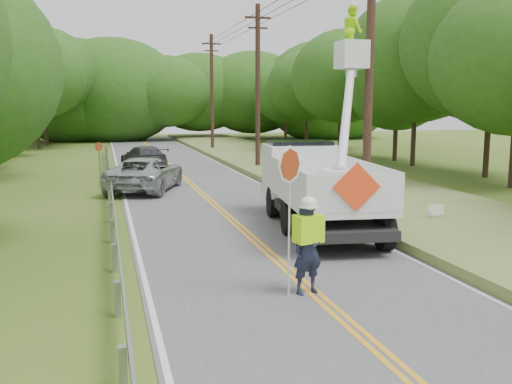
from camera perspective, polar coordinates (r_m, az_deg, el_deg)
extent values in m
plane|color=#415419|center=(11.22, 8.24, -12.21)|extent=(140.00, 140.00, 0.00)
cube|color=#4B4B4E|center=(24.29, -4.95, -0.67)|extent=(7.20, 96.00, 0.02)
cube|color=gold|center=(24.27, -5.18, -0.65)|extent=(0.12, 96.00, 0.00)
cube|color=gold|center=(24.31, -4.72, -0.63)|extent=(0.12, 96.00, 0.00)
cube|color=silver|center=(23.93, -13.11, -0.98)|extent=(0.12, 96.00, 0.00)
cube|color=silver|center=(25.12, 2.81, -0.30)|extent=(0.12, 96.00, 0.00)
cube|color=gray|center=(8.42, -13.36, -17.19)|extent=(0.12, 0.14, 0.70)
cube|color=gray|center=(11.20, -13.90, -10.51)|extent=(0.12, 0.14, 0.70)
cube|color=gray|center=(14.07, -14.21, -6.52)|extent=(0.12, 0.14, 0.70)
cube|color=gray|center=(16.99, -14.42, -3.89)|extent=(0.12, 0.14, 0.70)
cube|color=gray|center=(19.93, -14.56, -2.04)|extent=(0.12, 0.14, 0.70)
cube|color=gray|center=(22.88, -14.66, -0.66)|extent=(0.12, 0.14, 0.70)
cube|color=gray|center=(25.85, -14.74, 0.41)|extent=(0.12, 0.14, 0.70)
cube|color=gray|center=(28.82, -14.81, 1.25)|extent=(0.12, 0.14, 0.70)
cube|color=gray|center=(31.80, -14.86, 1.94)|extent=(0.12, 0.14, 0.70)
cube|color=gray|center=(34.78, -14.90, 2.50)|extent=(0.12, 0.14, 0.70)
cube|color=gray|center=(37.76, -14.94, 2.98)|extent=(0.12, 0.14, 0.70)
cube|color=gray|center=(40.75, -14.97, 3.39)|extent=(0.12, 0.14, 0.70)
cube|color=gray|center=(43.74, -15.00, 3.74)|extent=(0.12, 0.14, 0.70)
cube|color=gray|center=(46.73, -15.02, 4.05)|extent=(0.12, 0.14, 0.70)
cube|color=gray|center=(24.82, -14.51, 0.66)|extent=(0.05, 48.00, 0.34)
cylinder|color=black|center=(20.78, 11.44, 11.40)|extent=(0.30, 0.30, 10.00)
cylinder|color=black|center=(34.84, 0.18, 10.47)|extent=(0.30, 0.30, 10.00)
cube|color=black|center=(35.21, 0.18, 17.32)|extent=(1.60, 0.12, 0.12)
cube|color=black|center=(35.13, 0.18, 16.35)|extent=(1.20, 0.10, 0.10)
cylinder|color=black|center=(49.46, -4.50, 9.97)|extent=(0.30, 0.30, 10.00)
cube|color=black|center=(49.73, -4.56, 14.81)|extent=(1.60, 0.12, 0.12)
cube|color=black|center=(49.67, -4.55, 14.12)|extent=(1.20, 0.10, 0.10)
cylinder|color=black|center=(29.06, 3.78, 18.91)|extent=(0.03, 43.00, 0.03)
cylinder|color=black|center=(29.29, 5.15, 18.81)|extent=(0.03, 43.00, 0.03)
cube|color=olive|center=(26.45, 10.36, 0.30)|extent=(7.00, 96.00, 0.30)
cylinder|color=#332319|center=(47.37, -23.55, 4.80)|extent=(0.32, 0.32, 2.55)
ellipsoid|color=#264F15|center=(47.29, -23.79, 8.57)|extent=(5.95, 5.95, 5.24)
cylinder|color=#332319|center=(54.71, -21.33, 6.09)|extent=(0.32, 0.32, 3.90)
ellipsoid|color=#264F15|center=(54.74, -21.61, 11.07)|extent=(9.09, 9.09, 8.00)
cylinder|color=#332319|center=(59.61, -20.57, 6.45)|extent=(0.32, 0.32, 4.20)
ellipsoid|color=#264F15|center=(59.67, -20.84, 11.37)|extent=(9.80, 9.80, 8.62)
cylinder|color=#332319|center=(33.69, 22.47, 5.01)|extent=(0.32, 0.32, 4.30)
ellipsoid|color=#264F15|center=(33.81, 23.01, 13.92)|extent=(10.03, 10.03, 8.83)
cylinder|color=#332319|center=(38.61, 15.73, 5.60)|extent=(0.32, 0.32, 4.09)
ellipsoid|color=#264F15|center=(38.68, 16.05, 13.02)|extent=(9.55, 9.55, 8.41)
cylinder|color=#332319|center=(42.05, 13.98, 5.24)|extent=(0.32, 0.32, 3.11)
ellipsoid|color=#264F15|center=(42.00, 14.18, 10.42)|extent=(7.26, 7.26, 6.39)
cylinder|color=#332319|center=(46.49, 8.79, 6.04)|extent=(0.32, 0.32, 3.64)
ellipsoid|color=#264F15|center=(46.49, 8.93, 11.53)|extent=(8.50, 8.50, 7.48)
cylinder|color=#332319|center=(51.86, 8.51, 6.35)|extent=(0.32, 0.32, 3.68)
ellipsoid|color=#264F15|center=(51.86, 8.63, 11.32)|extent=(8.59, 8.59, 7.56)
cylinder|color=#332319|center=(56.95, 5.15, 6.49)|extent=(0.32, 0.32, 3.41)
ellipsoid|color=#264F15|center=(56.93, 5.21, 10.69)|extent=(7.96, 7.96, 7.01)
cylinder|color=#332319|center=(60.57, 3.03, 6.44)|extent=(0.32, 0.32, 2.97)
ellipsoid|color=#264F15|center=(60.53, 3.05, 9.87)|extent=(6.92, 6.92, 6.09)
ellipsoid|color=#264F15|center=(67.35, -22.25, 9.47)|extent=(11.49, 8.62, 8.62)
ellipsoid|color=#264F15|center=(66.08, -18.14, 9.71)|extent=(15.53, 11.65, 11.65)
ellipsoid|color=#264F15|center=(65.76, -14.32, 9.88)|extent=(15.92, 11.94, 11.94)
ellipsoid|color=#264F15|center=(64.35, -9.36, 10.06)|extent=(10.67, 8.00, 8.00)
ellipsoid|color=#264F15|center=(68.34, -5.77, 10.05)|extent=(12.43, 9.32, 9.32)
ellipsoid|color=#264F15|center=(68.91, -0.27, 10.09)|extent=(13.24, 9.93, 9.93)
ellipsoid|color=#264F15|center=(69.17, 3.11, 10.07)|extent=(10.79, 8.10, 8.10)
ellipsoid|color=#264F15|center=(68.92, 7.42, 10.01)|extent=(16.78, 12.58, 12.58)
imported|color=#191E33|center=(11.99, 5.32, -5.79)|extent=(0.80, 0.62, 1.95)
cube|color=#A9EE0A|center=(11.88, 5.35, -3.73)|extent=(0.66, 0.49, 0.59)
ellipsoid|color=white|center=(11.78, 5.39, -1.16)|extent=(0.36, 0.36, 0.29)
cylinder|color=#B7B7B7|center=(11.70, 3.38, -4.17)|extent=(0.04, 0.04, 2.72)
cylinder|color=maroon|center=(11.46, 3.44, 2.80)|extent=(0.65, 0.48, 0.78)
cylinder|color=black|center=(15.29, 5.03, -4.24)|extent=(0.47, 1.12, 1.08)
cylinder|color=black|center=(15.95, 12.97, -3.89)|extent=(0.47, 1.12, 1.08)
cylinder|color=black|center=(17.44, 3.34, -2.59)|extent=(0.47, 1.12, 1.08)
cylinder|color=black|center=(18.02, 10.39, -2.34)|extent=(0.47, 1.12, 1.08)
cylinder|color=black|center=(20.16, 1.74, -1.02)|extent=(0.47, 1.12, 1.08)
cylinder|color=black|center=(20.67, 7.91, -0.85)|extent=(0.47, 1.12, 1.08)
cube|color=black|center=(18.00, 6.65, -2.01)|extent=(3.23, 7.45, 0.28)
cube|color=silver|center=(17.15, 7.35, -0.65)|extent=(3.21, 5.47, 0.25)
cube|color=silver|center=(16.77, 3.19, 1.14)|extent=(0.70, 5.16, 1.02)
cube|color=silver|center=(17.45, 11.43, 1.28)|extent=(0.70, 5.16, 1.02)
cube|color=silver|center=(14.63, 10.08, -0.12)|extent=(2.58, 0.38, 1.02)
cube|color=silver|center=(20.79, 4.55, 1.99)|extent=(2.78, 2.44, 2.03)
cube|color=black|center=(20.93, 4.44, 4.06)|extent=(2.42, 1.73, 0.85)
cube|color=silver|center=(15.89, 8.59, 0.62)|extent=(1.13, 1.13, 0.90)
cube|color=silver|center=(20.52, 9.71, 13.59)|extent=(0.96, 0.96, 0.96)
imported|color=#A9EE0A|center=(20.61, 9.77, 15.95)|extent=(0.62, 0.80, 1.65)
cube|color=#FF4518|center=(14.53, 10.20, 0.49)|extent=(1.27, 0.20, 1.28)
imported|color=#AAADB2|center=(26.91, -11.16, 1.85)|extent=(4.42, 6.26, 1.58)
imported|color=#3D3E45|center=(36.64, -11.35, 3.52)|extent=(3.05, 5.17, 1.40)
cylinder|color=gray|center=(28.99, -15.62, 2.61)|extent=(0.06, 0.06, 2.06)
cylinder|color=maroon|center=(28.91, -15.70, 4.45)|extent=(0.37, 0.32, 0.47)
cube|color=white|center=(19.54, 17.84, -1.72)|extent=(0.52, 0.11, 0.37)
cylinder|color=gray|center=(19.48, 17.28, -2.66)|extent=(0.02, 0.02, 0.52)
cylinder|color=gray|center=(19.71, 18.31, -2.58)|extent=(0.02, 0.02, 0.52)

